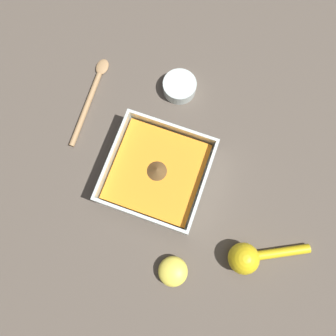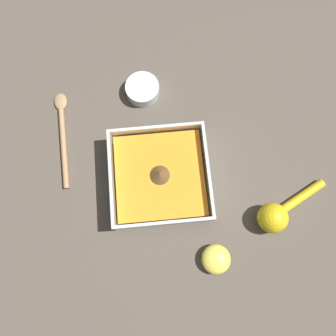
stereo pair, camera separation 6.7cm
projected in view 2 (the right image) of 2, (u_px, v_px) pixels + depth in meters
ground_plane at (180, 172)px, 0.70m from camera, size 4.00×4.00×0.00m
square_dish at (160, 177)px, 0.67m from camera, size 0.20×0.20×0.06m
spice_bowl at (143, 90)px, 0.73m from camera, size 0.07×0.07×0.03m
lemon_squeezer at (277, 215)px, 0.65m from camera, size 0.10×0.16×0.06m
lemon_half at (216, 259)px, 0.64m from camera, size 0.06×0.06×0.03m
wooden_spoon at (63, 133)px, 0.71m from camera, size 0.22×0.03×0.01m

